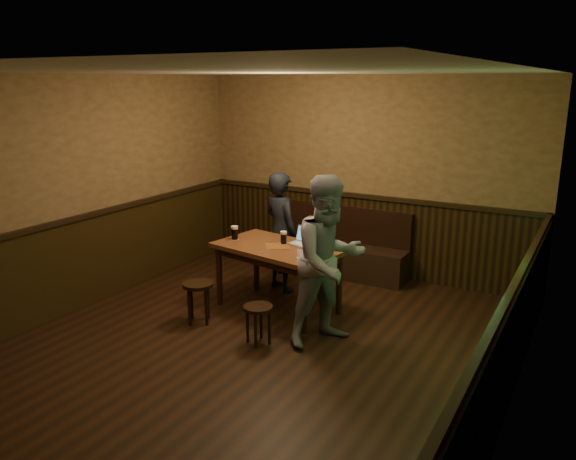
% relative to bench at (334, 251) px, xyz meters
% --- Properties ---
extents(room, '(5.04, 6.04, 2.84)m').
position_rel_bench_xyz_m(room, '(0.33, -2.53, 0.89)').
color(room, black).
rests_on(room, ground).
extents(bench, '(2.20, 0.50, 0.95)m').
position_rel_bench_xyz_m(bench, '(0.00, 0.00, 0.00)').
color(bench, black).
rests_on(bench, ground).
extents(pub_table, '(1.62, 1.09, 0.81)m').
position_rel_bench_xyz_m(pub_table, '(0.00, -1.59, 0.39)').
color(pub_table, '#583019').
rests_on(pub_table, ground).
extents(stool_left, '(0.43, 0.43, 0.48)m').
position_rel_bench_xyz_m(stool_left, '(-0.60, -2.38, 0.07)').
color(stool_left, black).
rests_on(stool_left, ground).
extents(stool_right, '(0.40, 0.40, 0.42)m').
position_rel_bench_xyz_m(stool_right, '(0.30, -2.49, 0.03)').
color(stool_right, black).
rests_on(stool_right, ground).
extents(pint_left, '(0.11, 0.11, 0.17)m').
position_rel_bench_xyz_m(pint_left, '(-0.61, -1.61, 0.58)').
color(pint_left, '#B23515').
rests_on(pint_left, pub_table).
extents(pint_mid, '(0.10, 0.10, 0.16)m').
position_rel_bench_xyz_m(pint_mid, '(0.02, -1.47, 0.57)').
color(pint_mid, '#B23515').
rests_on(pint_mid, pub_table).
extents(pint_right, '(0.11, 0.11, 0.17)m').
position_rel_bench_xyz_m(pint_right, '(0.54, -1.67, 0.58)').
color(pint_right, '#B23515').
rests_on(pint_right, pub_table).
extents(laptop, '(0.34, 0.30, 0.21)m').
position_rel_bench_xyz_m(laptop, '(0.23, -1.37, 0.55)').
color(laptop, silver).
rests_on(laptop, pub_table).
extents(menu, '(0.26, 0.26, 0.00)m').
position_rel_bench_xyz_m(menu, '(0.54, -1.88, 0.49)').
color(menu, silver).
rests_on(menu, pub_table).
extents(person_suit, '(0.69, 0.58, 1.59)m').
position_rel_bench_xyz_m(person_suit, '(-0.31, -0.98, 0.49)').
color(person_suit, black).
rests_on(person_suit, ground).
extents(person_grey, '(1.02, 1.10, 1.81)m').
position_rel_bench_xyz_m(person_grey, '(0.91, -2.08, 0.59)').
color(person_grey, gray).
rests_on(person_grey, ground).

